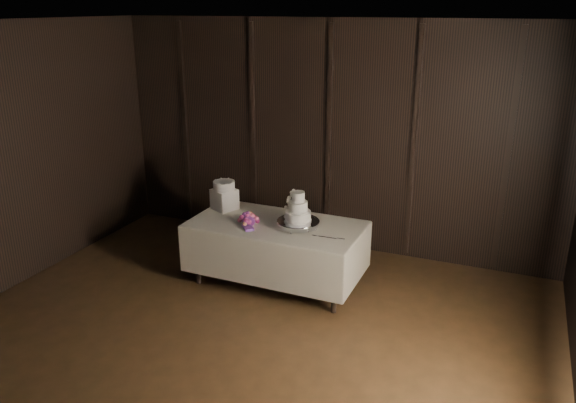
{
  "coord_description": "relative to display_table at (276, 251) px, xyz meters",
  "views": [
    {
      "loc": [
        2.28,
        -3.35,
        3.14
      ],
      "look_at": [
        -0.02,
        2.14,
        1.05
      ],
      "focal_mm": 35.0,
      "sensor_mm": 36.0,
      "label": 1
    }
  ],
  "objects": [
    {
      "name": "small_cake",
      "position": [
        -0.78,
        0.21,
        0.65
      ],
      "size": [
        0.31,
        0.31,
        0.11
      ],
      "primitive_type": "cylinder",
      "rotation": [
        0.0,
        0.0,
        0.22
      ],
      "color": "white",
      "rests_on": "box_pedestal"
    },
    {
      "name": "cake_stand",
      "position": [
        0.29,
        -0.03,
        0.39
      ],
      "size": [
        0.6,
        0.6,
        0.09
      ],
      "primitive_type": "cylinder",
      "rotation": [
        0.0,
        0.0,
        -0.29
      ],
      "color": "silver",
      "rests_on": "display_table"
    },
    {
      "name": "cake_knife",
      "position": [
        0.65,
        -0.17,
        0.35
      ],
      "size": [
        0.37,
        0.04,
        0.01
      ],
      "primitive_type": "cube",
      "rotation": [
        0.0,
        0.0,
        0.04
      ],
      "color": "silver",
      "rests_on": "display_table"
    },
    {
      "name": "wedding_cake",
      "position": [
        0.26,
        -0.04,
        0.57
      ],
      "size": [
        0.32,
        0.28,
        0.34
      ],
      "rotation": [
        0.0,
        0.0,
        -0.19
      ],
      "color": "white",
      "rests_on": "cake_stand"
    },
    {
      "name": "box_pedestal",
      "position": [
        -0.78,
        0.21,
        0.47
      ],
      "size": [
        0.35,
        0.35,
        0.25
      ],
      "primitive_type": "cube",
      "rotation": [
        0.0,
        0.0,
        -0.43
      ],
      "color": "white",
      "rests_on": "display_table"
    },
    {
      "name": "room",
      "position": [
        0.17,
        -2.14,
        1.08
      ],
      "size": [
        6.08,
        7.08,
        3.08
      ],
      "color": "black",
      "rests_on": "ground"
    },
    {
      "name": "bouquet",
      "position": [
        -0.28,
        -0.15,
        0.4
      ],
      "size": [
        0.48,
        0.47,
        0.18
      ],
      "primitive_type": null,
      "rotation": [
        0.0,
        0.0,
        -0.82
      ],
      "color": "#C04E65",
      "rests_on": "display_table"
    },
    {
      "name": "display_table",
      "position": [
        0.0,
        0.0,
        0.0
      ],
      "size": [
        2.0,
        1.07,
        0.76
      ],
      "rotation": [
        0.0,
        0.0,
        -0.01
      ],
      "color": "beige",
      "rests_on": "ground"
    }
  ]
}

